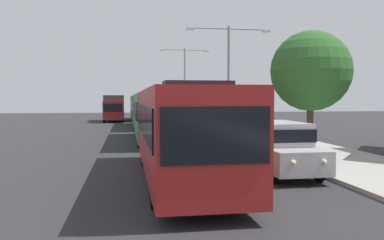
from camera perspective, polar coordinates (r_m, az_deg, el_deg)
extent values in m
cube|color=maroon|center=(13.53, -1.58, -1.43)|extent=(2.50, 10.71, 2.70)
cube|color=black|center=(13.73, 3.67, 0.10)|extent=(0.04, 9.86, 1.00)
cube|color=black|center=(13.39, -6.98, 0.01)|extent=(0.04, 9.86, 1.00)
cube|color=black|center=(8.22, 3.47, -2.24)|extent=(2.30, 0.04, 1.20)
cube|color=gold|center=(13.84, 3.70, -4.66)|extent=(0.03, 10.18, 0.36)
cube|color=black|center=(10.32, 0.82, 5.12)|extent=(1.75, 0.90, 0.16)
cylinder|color=black|center=(10.70, 6.80, -9.15)|extent=(0.28, 1.00, 1.00)
cylinder|color=black|center=(10.32, -5.20, -9.60)|extent=(0.28, 1.00, 1.00)
cylinder|color=black|center=(16.72, 0.81, -4.70)|extent=(0.28, 1.00, 1.00)
cylinder|color=black|center=(16.48, -6.77, -4.83)|extent=(0.28, 1.00, 1.00)
cube|color=#33724C|center=(26.05, -5.32, 0.73)|extent=(2.50, 11.06, 2.70)
cube|color=black|center=(26.16, -2.55, 1.51)|extent=(0.04, 10.18, 1.00)
cube|color=black|center=(25.98, -8.12, 1.48)|extent=(0.04, 10.18, 1.00)
cube|color=black|center=(20.51, -4.24, 0.94)|extent=(2.30, 0.04, 1.20)
cube|color=orange|center=(26.22, -2.52, -1.00)|extent=(0.03, 10.51, 0.36)
cube|color=black|center=(22.73, -4.75, 3.99)|extent=(1.75, 0.90, 0.16)
cylinder|color=black|center=(22.84, -1.94, -2.61)|extent=(0.28, 1.00, 1.00)
cylinder|color=black|center=(22.66, -7.47, -2.68)|extent=(0.28, 1.00, 1.00)
cylinder|color=black|center=(29.24, -3.57, -1.37)|extent=(0.28, 1.00, 1.00)
cylinder|color=black|center=(29.11, -7.89, -1.41)|extent=(0.28, 1.00, 1.00)
cube|color=#33724C|center=(39.02, -6.65, 1.49)|extent=(2.50, 12.11, 2.70)
cube|color=black|center=(39.09, -4.79, 2.02)|extent=(0.04, 11.14, 1.00)
cube|color=black|center=(38.98, -8.52, 1.99)|extent=(0.04, 11.14, 1.00)
cube|color=black|center=(32.95, -6.16, 1.73)|extent=(2.30, 0.04, 1.20)
cube|color=navy|center=(39.13, -4.77, 0.34)|extent=(0.03, 11.50, 0.36)
cube|color=black|center=(35.38, -6.39, 3.65)|extent=(1.75, 0.90, 0.16)
cylinder|color=black|center=(35.40, -4.58, -0.60)|extent=(0.28, 1.00, 1.00)
cylinder|color=black|center=(35.29, -8.14, -0.63)|extent=(0.28, 1.00, 1.00)
cylinder|color=black|center=(42.46, -5.37, 0.01)|extent=(0.28, 1.00, 1.00)
cylinder|color=black|center=(42.36, -8.34, -0.02)|extent=(0.28, 1.00, 1.00)
cube|color=#33724C|center=(52.39, -7.34, 1.89)|extent=(2.50, 10.68, 2.70)
cube|color=black|center=(52.44, -5.95, 2.28)|extent=(0.04, 9.83, 1.00)
cube|color=black|center=(52.36, -8.73, 2.26)|extent=(0.04, 9.83, 1.00)
cube|color=black|center=(47.03, -7.11, 2.12)|extent=(2.30, 0.04, 1.20)
cube|color=navy|center=(52.47, -5.93, 1.02)|extent=(0.03, 10.15, 0.36)
cube|color=black|center=(49.18, -7.22, 3.48)|extent=(1.75, 0.90, 0.16)
cylinder|color=black|center=(49.18, -5.91, 0.42)|extent=(0.28, 1.00, 1.00)
cylinder|color=black|center=(49.09, -8.47, 0.40)|extent=(0.28, 1.00, 1.00)
cylinder|color=black|center=(55.41, -6.30, 0.72)|extent=(0.28, 1.00, 1.00)
cylinder|color=black|center=(55.34, -8.57, 0.70)|extent=(0.28, 1.00, 1.00)
cube|color=#B7B7BC|center=(15.05, 12.32, -4.87)|extent=(1.84, 4.75, 0.80)
cube|color=#B7B7BC|center=(15.10, 12.14, -1.79)|extent=(1.62, 2.75, 0.80)
cube|color=black|center=(15.10, 12.14, -1.79)|extent=(1.66, 2.85, 0.44)
sphere|color=#F9EFCC|center=(12.66, 14.20, -5.93)|extent=(0.18, 0.18, 0.18)
sphere|color=#F9EFCC|center=(13.09, 18.28, -5.70)|extent=(0.18, 0.18, 0.18)
cylinder|color=black|center=(13.46, 11.36, -7.31)|extent=(0.22, 0.70, 0.70)
cylinder|color=black|center=(14.11, 17.64, -6.91)|extent=(0.22, 0.70, 0.70)
cylinder|color=black|center=(16.20, 7.67, -5.51)|extent=(0.22, 0.70, 0.70)
cylinder|color=black|center=(16.75, 13.06, -5.28)|extent=(0.22, 0.70, 0.70)
cube|color=maroon|center=(46.49, -11.15, 1.40)|extent=(2.30, 1.80, 2.20)
cube|color=#333338|center=(50.06, -11.02, 1.92)|extent=(2.35, 5.37, 2.70)
cube|color=black|center=(45.56, -11.19, 1.74)|extent=(2.07, 0.04, 0.90)
cylinder|color=black|center=(46.57, -12.40, 0.16)|extent=(0.26, 0.90, 0.90)
cylinder|color=black|center=(46.50, -9.87, 0.18)|extent=(0.26, 0.90, 0.90)
cylinder|color=black|center=(51.21, -12.12, 0.42)|extent=(0.26, 0.90, 0.90)
cylinder|color=black|center=(51.15, -9.82, 0.44)|extent=(0.26, 0.90, 0.90)
cylinder|color=gray|center=(28.77, 5.24, 5.58)|extent=(0.20, 0.20, 7.75)
cylinder|color=gray|center=(28.85, 2.53, 12.92)|extent=(2.78, 0.10, 0.10)
cube|color=silver|center=(28.59, -0.27, 12.85)|extent=(0.56, 0.28, 0.16)
cylinder|color=gray|center=(29.54, 7.95, 12.66)|extent=(2.78, 0.10, 0.10)
cube|color=silver|center=(29.96, 10.55, 12.35)|extent=(0.56, 0.28, 0.16)
cylinder|color=gray|center=(50.10, -1.04, 5.14)|extent=(0.20, 0.20, 8.84)
cylinder|color=gray|center=(50.25, -2.62, 9.97)|extent=(2.75, 0.10, 0.10)
cube|color=silver|center=(50.10, -4.20, 9.89)|extent=(0.56, 0.28, 0.16)
cylinder|color=gray|center=(50.64, 0.52, 9.92)|extent=(2.75, 0.10, 0.10)
cube|color=silver|center=(50.88, 2.07, 9.79)|extent=(0.56, 0.28, 0.16)
cylinder|color=#4C3823|center=(20.17, 16.45, -1.07)|extent=(0.32, 0.32, 2.39)
sphere|color=#2D6028|center=(20.16, 16.57, 6.71)|extent=(3.85, 3.85, 3.85)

